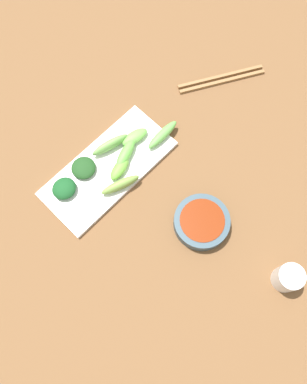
{
  "coord_description": "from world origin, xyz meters",
  "views": [
    {
      "loc": [
        -0.23,
        0.2,
        0.92
      ],
      "look_at": [
        -0.02,
        -0.01,
        0.05
      ],
      "focal_mm": 37.72,
      "sensor_mm": 36.0,
      "label": 1
    }
  ],
  "objects": [
    {
      "name": "broccoli_stalk_4",
      "position": [
        0.14,
        -0.03,
        0.05
      ],
      "size": [
        0.04,
        0.1,
        0.03
      ],
      "primitive_type": "ellipsoid",
      "rotation": [
        0.0,
        0.0,
        -0.24
      ],
      "color": "#72AA52",
      "rests_on": "serving_plate"
    },
    {
      "name": "broccoli_leafy_3",
      "position": [
        0.13,
        0.12,
        0.05
      ],
      "size": [
        0.06,
        0.06,
        0.03
      ],
      "primitive_type": "ellipsoid",
      "rotation": [
        0.0,
        0.0,
        -0.07
      ],
      "color": "#174E22",
      "rests_on": "serving_plate"
    },
    {
      "name": "chopsticks",
      "position": [
        0.08,
        -0.36,
        0.02
      ],
      "size": [
        0.14,
        0.21,
        0.01
      ],
      "rotation": [
        0.0,
        0.0,
        -0.52
      ],
      "color": "olive",
      "rests_on": "tabletop"
    },
    {
      "name": "broccoli_stalk_6",
      "position": [
        0.05,
        0.03,
        0.05
      ],
      "size": [
        0.05,
        0.1,
        0.03
      ],
      "primitive_type": "ellipsoid",
      "rotation": [
        0.0,
        0.0,
        -0.33
      ],
      "color": "#78A246",
      "rests_on": "serving_plate"
    },
    {
      "name": "broccoli_stalk_7",
      "position": [
        0.1,
        -0.04,
        0.05
      ],
      "size": [
        0.05,
        0.09,
        0.03
      ],
      "primitive_type": "ellipsoid",
      "rotation": [
        0.0,
        0.0,
        0.32
      ],
      "color": "#65BC47",
      "rests_on": "serving_plate"
    },
    {
      "name": "tea_cup",
      "position": [
        -0.36,
        -0.07,
        0.05
      ],
      "size": [
        0.06,
        0.06,
        0.06
      ],
      "primitive_type": "cylinder",
      "color": "white",
      "rests_on": "tabletop"
    },
    {
      "name": "broccoli_leafy_0",
      "position": [
        0.14,
        0.06,
        0.04
      ],
      "size": [
        0.07,
        0.07,
        0.02
      ],
      "primitive_type": "ellipsoid",
      "rotation": [
        0.0,
        0.0,
        0.24
      ],
      "color": "#1E461C",
      "rests_on": "serving_plate"
    },
    {
      "name": "broccoli_stalk_1",
      "position": [
        0.08,
        0.0,
        0.04
      ],
      "size": [
        0.04,
        0.07,
        0.02
      ],
      "primitive_type": "ellipsoid",
      "rotation": [
        0.0,
        0.0,
        0.22
      ],
      "color": "#69AC3D",
      "rests_on": "serving_plate"
    },
    {
      "name": "serving_plate",
      "position": [
        0.11,
        0.02,
        0.03
      ],
      "size": [
        0.15,
        0.33,
        0.01
      ],
      "primitive_type": "cube",
      "color": "white",
      "rests_on": "tabletop"
    },
    {
      "name": "broccoli_stalk_2",
      "position": [
        0.11,
        -0.08,
        0.04
      ],
      "size": [
        0.04,
        0.07,
        0.02
      ],
      "primitive_type": "ellipsoid",
      "rotation": [
        0.0,
        0.0,
        -0.2
      ],
      "color": "#6DB74C",
      "rests_on": "serving_plate"
    },
    {
      "name": "broccoli_stalk_5",
      "position": [
        0.07,
        -0.13,
        0.04
      ],
      "size": [
        0.03,
        0.1,
        0.02
      ],
      "primitive_type": "ellipsoid",
      "rotation": [
        0.0,
        0.0,
        0.03
      ],
      "color": "#66B34F",
      "rests_on": "serving_plate"
    },
    {
      "name": "sauce_bowl",
      "position": [
        -0.14,
        -0.04,
        0.04
      ],
      "size": [
        0.13,
        0.13,
        0.03
      ],
      "color": "#354B57",
      "rests_on": "tabletop"
    },
    {
      "name": "tabletop",
      "position": [
        0.0,
        0.0,
        0.01
      ],
      "size": [
        2.1,
        2.1,
        0.02
      ],
      "primitive_type": "cube",
      "color": "brown",
      "rests_on": "ground"
    }
  ]
}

